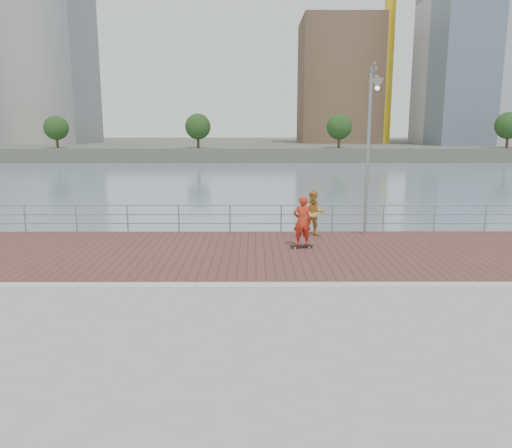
{
  "coord_description": "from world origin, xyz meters",
  "views": [
    {
      "loc": [
        -0.05,
        -12.66,
        4.15
      ],
      "look_at": [
        0.0,
        2.0,
        1.3
      ],
      "focal_mm": 35.0,
      "sensor_mm": 36.0,
      "label": 1
    }
  ],
  "objects_px": {
    "street_lamp": "(372,121)",
    "bystander": "(314,214)",
    "skateboarder": "(302,221)",
    "guardrail": "(256,215)"
  },
  "relations": [
    {
      "from": "street_lamp",
      "to": "skateboarder",
      "type": "relative_size",
      "value": 3.55
    },
    {
      "from": "street_lamp",
      "to": "bystander",
      "type": "distance_m",
      "value": 4.03
    },
    {
      "from": "bystander",
      "to": "skateboarder",
      "type": "bearing_deg",
      "value": -110.62
    },
    {
      "from": "skateboarder",
      "to": "bystander",
      "type": "xyz_separation_m",
      "value": [
        0.65,
        1.92,
        -0.07
      ]
    },
    {
      "from": "skateboarder",
      "to": "bystander",
      "type": "relative_size",
      "value": 0.98
    },
    {
      "from": "street_lamp",
      "to": "bystander",
      "type": "height_order",
      "value": "street_lamp"
    },
    {
      "from": "guardrail",
      "to": "skateboarder",
      "type": "xyz_separation_m",
      "value": [
        1.6,
        -2.78,
        0.28
      ]
    },
    {
      "from": "skateboarder",
      "to": "bystander",
      "type": "bearing_deg",
      "value": -117.72
    },
    {
      "from": "guardrail",
      "to": "bystander",
      "type": "distance_m",
      "value": 2.41
    },
    {
      "from": "guardrail",
      "to": "bystander",
      "type": "relative_size",
      "value": 22.16
    }
  ]
}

